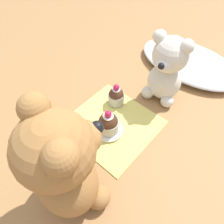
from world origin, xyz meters
TOP-DOWN VIEW (x-y plane):
  - ground_plane at (0.00, 0.00)m, footprint 4.00×4.00m
  - knitted_placemat at (0.00, 0.00)m, footprint 0.23×0.22m
  - tulle_cloth at (0.04, 0.36)m, footprint 0.36×0.22m
  - teddy_bear_cream at (0.04, 0.18)m, footprint 0.11×0.11m
  - teddy_bear_tan at (0.06, -0.20)m, footprint 0.16×0.16m
  - cupcake_near_cream_bear at (-0.04, 0.07)m, footprint 0.05×0.05m
  - saucer_plate at (0.01, -0.02)m, footprint 0.08×0.08m
  - cupcake_near_tan_bear at (0.01, -0.02)m, footprint 0.05×0.05m

SIDE VIEW (x-z plane):
  - ground_plane at x=0.00m, z-range 0.00..0.00m
  - knitted_placemat at x=0.00m, z-range 0.00..0.01m
  - saucer_plate at x=0.01m, z-range 0.01..0.01m
  - tulle_cloth at x=0.04m, z-range 0.00..0.04m
  - cupcake_near_cream_bear at x=-0.04m, z-range 0.00..0.07m
  - cupcake_near_tan_bear at x=0.01m, z-range 0.00..0.08m
  - teddy_bear_cream at x=0.04m, z-range 0.00..0.21m
  - teddy_bear_tan at x=0.06m, z-range 0.00..0.28m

